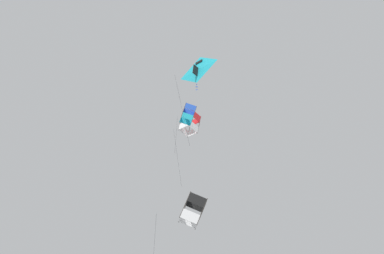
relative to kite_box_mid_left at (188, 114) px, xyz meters
The scene contains 4 objects.
kite_box_mid_left is the anchor object (origin of this frame).
kite_delta_low_drifter 5.62m from the kite_box_mid_left, 89.15° to the left, with size 3.06×3.21×7.27m.
kite_box_highest 3.45m from the kite_box_mid_left, 102.48° to the right, with size 2.91×2.49×7.53m.
kite_box_near_right 10.81m from the kite_box_mid_left, 87.00° to the left, with size 4.21×5.08×9.61m.
Camera 1 is at (3.13, 36.13, 7.02)m, focal length 42.75 mm.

